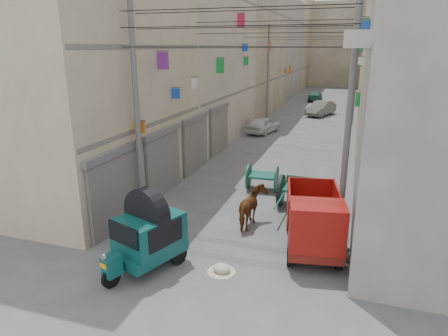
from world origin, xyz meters
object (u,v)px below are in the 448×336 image
at_px(horse, 252,208).
at_px(feed_sack, 221,268).
at_px(tonga_cart, 296,191).
at_px(second_cart, 262,177).
at_px(mini_truck, 314,226).
at_px(distant_car_grey, 321,108).
at_px(distant_car_green, 315,96).
at_px(auto_rickshaw, 148,233).
at_px(distant_car_white, 264,125).

bearing_deg(horse, feed_sack, 89.99).
distance_m(tonga_cart, feed_sack, 5.71).
bearing_deg(feed_sack, second_cart, 93.54).
xyz_separation_m(mini_truck, distant_car_grey, (-2.16, 27.01, -0.29)).
bearing_deg(mini_truck, distant_car_grey, 84.73).
height_order(distant_car_grey, distant_car_green, distant_car_grey).
bearing_deg(feed_sack, auto_rickshaw, -170.51).
bearing_deg(distant_car_green, horse, 90.34).
relative_size(mini_truck, distant_car_green, 0.98).
relative_size(second_cart, horse, 0.81).
xyz_separation_m(tonga_cart, feed_sack, (-1.28, -5.54, -0.55)).
bearing_deg(mini_truck, auto_rickshaw, -163.23).
bearing_deg(tonga_cart, second_cart, 139.35).
height_order(second_cart, distant_car_white, distant_car_white).
bearing_deg(tonga_cart, distant_car_green, 96.25).
height_order(auto_rickshaw, distant_car_green, auto_rickshaw).
height_order(second_cart, distant_car_green, second_cart).
xyz_separation_m(distant_car_white, distant_car_grey, (3.36, 9.49, 0.06)).
relative_size(auto_rickshaw, second_cart, 1.99).
height_order(distant_car_white, distant_car_grey, distant_car_grey).
bearing_deg(horse, mini_truck, 150.49).
xyz_separation_m(mini_truck, distant_car_white, (-5.52, 17.51, -0.36)).
relative_size(mini_truck, feed_sack, 7.43).
xyz_separation_m(auto_rickshaw, second_cart, (1.68, 7.46, -0.47)).
height_order(feed_sack, distant_car_green, distant_car_green).
bearing_deg(distant_car_grey, second_cart, -72.57).
bearing_deg(distant_car_green, second_cart, 89.71).
xyz_separation_m(tonga_cart, distant_car_green, (-2.69, 34.05, -0.11)).
distance_m(horse, distant_car_grey, 25.64).
bearing_deg(distant_car_grey, distant_car_green, 117.69).
bearing_deg(tonga_cart, auto_rickshaw, -118.24).
distance_m(auto_rickshaw, horse, 4.24).
height_order(tonga_cart, distant_car_green, tonga_cart).
distance_m(horse, distant_car_green, 36.37).
relative_size(feed_sack, distant_car_white, 0.14).
bearing_deg(distant_car_green, auto_rickshaw, 86.98).
distance_m(tonga_cart, mini_truck, 3.82).
bearing_deg(feed_sack, distant_car_grey, 89.60).
bearing_deg(distant_car_white, tonga_cart, 121.54).
height_order(second_cart, distant_car_grey, distant_car_grey).
relative_size(auto_rickshaw, mini_truck, 0.72).
bearing_deg(tonga_cart, mini_truck, -71.75).
distance_m(second_cart, distant_car_grey, 21.80).
xyz_separation_m(mini_truck, second_cart, (-2.80, 5.22, -0.34)).
bearing_deg(horse, auto_rickshaw, 60.01).
bearing_deg(mini_truck, tonga_cart, 96.68).
xyz_separation_m(horse, distant_car_grey, (0.13, 25.64, -0.05)).
bearing_deg(auto_rickshaw, tonga_cart, 79.80).
bearing_deg(distant_car_grey, horse, -71.16).
bearing_deg(tonga_cart, distant_car_white, 109.49).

